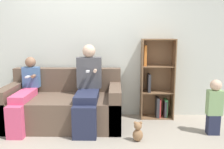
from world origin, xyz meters
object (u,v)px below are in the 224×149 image
at_px(toddler_standing, 214,106).
at_px(teddy_bear, 138,132).
at_px(bookshelf, 157,84).
at_px(couch, 64,106).
at_px(adult_seated, 88,86).
at_px(child_seated, 24,93).

distance_m(toddler_standing, teddy_bear, 1.21).
relative_size(toddler_standing, teddy_bear, 2.86).
relative_size(bookshelf, teddy_bear, 4.81).
distance_m(couch, adult_seated, 0.56).
bearing_deg(child_seated, toddler_standing, -4.02).
distance_m(couch, child_seated, 0.66).
bearing_deg(couch, adult_seated, -13.11).
xyz_separation_m(couch, bookshelf, (1.57, 0.37, 0.29)).
relative_size(adult_seated, child_seated, 1.19).
bearing_deg(bookshelf, couch, -166.87).
xyz_separation_m(toddler_standing, teddy_bear, (-1.14, -0.26, -0.30)).
relative_size(couch, toddler_standing, 2.25).
distance_m(couch, teddy_bear, 1.32).
height_order(adult_seated, toddler_standing, adult_seated).
bearing_deg(adult_seated, toddler_standing, -8.02).
xyz_separation_m(couch, toddler_standing, (2.30, -0.36, 0.13)).
bearing_deg(toddler_standing, couch, 171.07).
relative_size(couch, teddy_bear, 6.43).
bearing_deg(toddler_standing, bookshelf, 134.88).
relative_size(child_seated, toddler_standing, 1.33).
height_order(adult_seated, teddy_bear, adult_seated).
bearing_deg(child_seated, bookshelf, 13.71).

